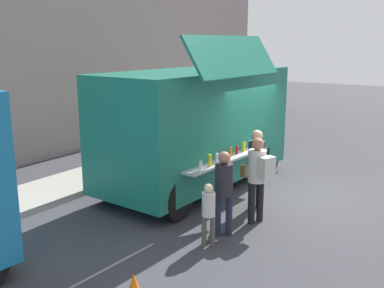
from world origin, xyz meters
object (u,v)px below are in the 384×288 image
Objects in this scene: customer_front_ordering at (256,163)px; customer_mid_with_backpack at (258,172)px; trash_bin at (207,131)px; food_truck_main at (197,125)px; customer_rear_waiting at (224,186)px; child_near_queue at (209,209)px.

customer_mid_with_backpack is at bearing 140.42° from customer_front_ordering.
trash_bin is 6.38m from customer_front_ordering.
customer_front_ordering is (-0.60, -1.89, -0.55)m from food_truck_main.
customer_front_ordering is at bearing -34.36° from customer_rear_waiting.
customer_front_ordering is 1.50× the size of child_near_queue.
trash_bin is 8.15m from child_near_queue.
child_near_queue is (-2.73, -2.03, -0.89)m from food_truck_main.
customer_mid_with_backpack is 0.95m from customer_rear_waiting.
food_truck_main is at bearing -0.31° from child_near_queue.
customer_mid_with_backpack is at bearing -55.34° from customer_rear_waiting.
customer_front_ordering is at bearing -138.47° from trash_bin.
customer_front_ordering is at bearing -104.80° from food_truck_main.
customer_front_ordering is 0.80m from customer_mid_with_backpack.
food_truck_main is 4.72× the size of child_near_queue.
food_truck_main reaches higher than trash_bin.
customer_mid_with_backpack is (-5.45, -4.61, 0.59)m from trash_bin.
food_truck_main is at bearing 3.57° from customer_rear_waiting.
customer_rear_waiting is 0.60m from child_near_queue.
customer_front_ordering reaches higher than trash_bin.
trash_bin is 0.82× the size of child_near_queue.
trash_bin is 0.54× the size of customer_front_ordering.
child_near_queue is at bearing 114.25° from customer_front_ordering.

